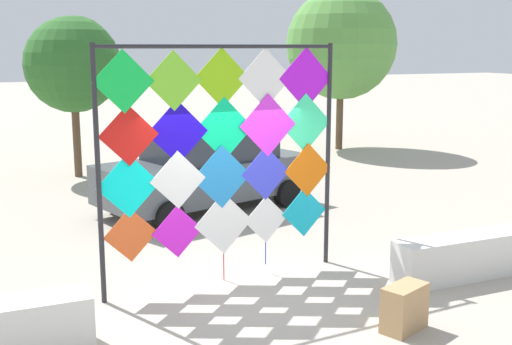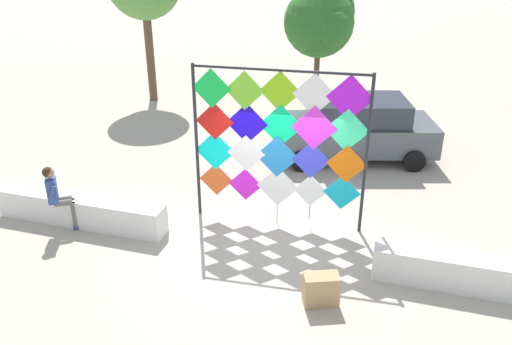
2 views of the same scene
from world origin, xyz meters
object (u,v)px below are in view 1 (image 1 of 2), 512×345
at_px(kite_display_rack, 224,145).
at_px(parked_car, 206,169).
at_px(tree_broadleaf, 338,47).
at_px(tree_far_right, 75,61).
at_px(cardboard_box_large, 404,308).

bearing_deg(kite_display_rack, parked_car, 74.58).
relative_size(tree_broadleaf, tree_far_right, 1.26).
xyz_separation_m(tree_broadleaf, tree_far_right, (-8.70, -1.36, -0.37)).
height_order(parked_car, tree_far_right, tree_far_right).
relative_size(parked_car, tree_far_right, 1.13).
bearing_deg(kite_display_rack, tree_broadleaf, 52.40).
bearing_deg(cardboard_box_large, kite_display_rack, 119.44).
bearing_deg(parked_car, cardboard_box_large, -87.81).
distance_m(parked_car, cardboard_box_large, 6.63).
xyz_separation_m(parked_car, cardboard_box_large, (0.25, -6.60, -0.58)).
xyz_separation_m(parked_car, tree_broadleaf, (6.78, 6.15, 2.53)).
height_order(cardboard_box_large, tree_far_right, tree_far_right).
relative_size(cardboard_box_large, tree_broadleaf, 0.11).
bearing_deg(parked_car, tree_far_right, 111.81).
distance_m(parked_car, tree_far_right, 5.60).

